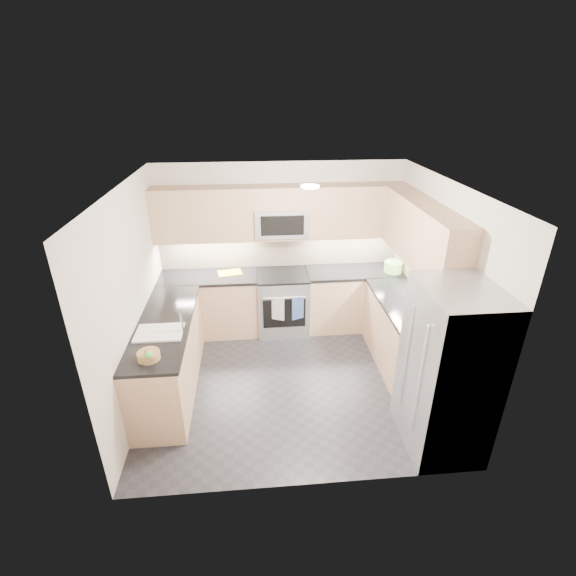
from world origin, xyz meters
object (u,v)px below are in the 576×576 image
object	(u,v)px
gas_range	(283,303)
refrigerator	(448,371)
cutting_board	(230,273)
fruit_basket	(149,356)
microwave	(281,221)
utensil_bowl	(393,267)

from	to	relation	value
gas_range	refrigerator	world-z (taller)	refrigerator
refrigerator	cutting_board	bearing A→B (deg)	131.40
refrigerator	cutting_board	distance (m)	3.36
cutting_board	fruit_basket	world-z (taller)	fruit_basket
refrigerator	cutting_board	world-z (taller)	refrigerator
microwave	utensil_bowl	xyz separation A→B (m)	(1.65, -0.19, -0.68)
gas_range	utensil_bowl	bearing A→B (deg)	-2.28
gas_range	cutting_board	distance (m)	0.92
gas_range	fruit_basket	world-z (taller)	fruit_basket
refrigerator	microwave	bearing A→B (deg)	119.62
microwave	refrigerator	xyz separation A→B (m)	(1.45, -2.55, -0.80)
utensil_bowl	fruit_basket	world-z (taller)	utensil_bowl
refrigerator	cutting_board	size ratio (longest dim) A/B	5.21
gas_range	utensil_bowl	xyz separation A→B (m)	(1.65, -0.07, 0.56)
cutting_board	microwave	bearing A→B (deg)	2.25
refrigerator	utensil_bowl	xyz separation A→B (m)	(0.20, 2.36, 0.12)
utensil_bowl	fruit_basket	size ratio (longest dim) A/B	1.20
gas_range	refrigerator	xyz separation A→B (m)	(1.45, -2.43, 0.45)
gas_range	cutting_board	bearing A→B (deg)	173.00
utensil_bowl	fruit_basket	bearing A→B (deg)	-148.38
refrigerator	fruit_basket	bearing A→B (deg)	172.10
microwave	utensil_bowl	world-z (taller)	microwave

